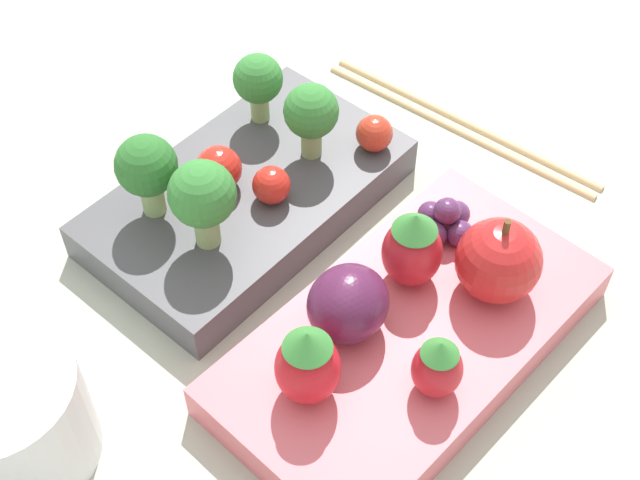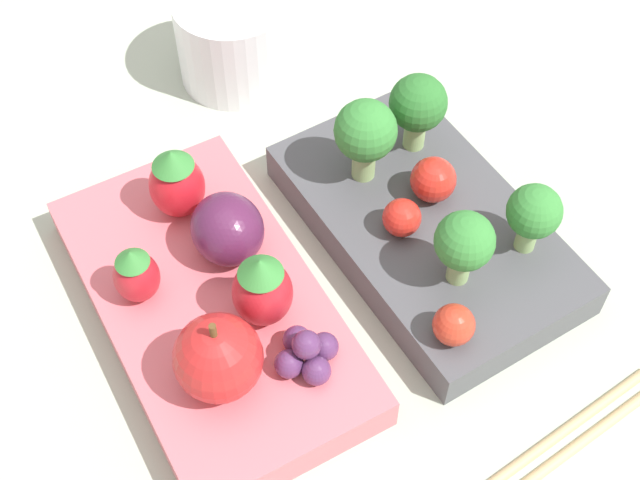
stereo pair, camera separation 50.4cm
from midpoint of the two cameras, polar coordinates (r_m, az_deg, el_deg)
name	(u,v)px [view 2 (the right image)]	position (r m, az deg, el deg)	size (l,w,h in m)	color
ground_plane	(318,270)	(0.47, 20.40, -21.17)	(4.00, 4.00, 0.00)	#ADB7A3
bento_box_savoury	(426,227)	(0.49, 27.84, -17.03)	(0.20, 0.12, 0.03)	#4C4C51
bento_box_fruit	(208,301)	(0.43, 13.04, -25.41)	(0.22, 0.12, 0.02)	#DB6670
broccoli_floret_0	(464,243)	(0.45, 33.48, -20.00)	(0.03, 0.03, 0.05)	#93B770
broccoli_floret_1	(418,105)	(0.47, 27.50, -8.55)	(0.04, 0.04, 0.05)	#93B770
broccoli_floret_2	(534,213)	(0.48, 36.77, -16.65)	(0.03, 0.03, 0.05)	#93B770
broccoli_floret_3	(365,133)	(0.44, 24.66, -11.54)	(0.04, 0.04, 0.06)	#93B770
cherry_tomato_0	(431,178)	(0.47, 28.72, -13.92)	(0.03, 0.03, 0.03)	red
cherry_tomato_1	(402,218)	(0.46, 27.46, -17.56)	(0.02, 0.02, 0.02)	red
cherry_tomato_2	(454,325)	(0.46, 33.19, -25.55)	(0.02, 0.02, 0.02)	red
apple	(218,358)	(0.40, 17.64, -32.12)	(0.05, 0.05, 0.05)	red
strawberry_0	(136,274)	(0.40, 8.41, -25.25)	(0.03, 0.03, 0.04)	red
strawberry_1	(176,182)	(0.41, 10.18, -16.59)	(0.03, 0.03, 0.05)	red
strawberry_2	(262,289)	(0.41, 19.63, -25.93)	(0.03, 0.03, 0.05)	red
plum	(227,229)	(0.41, 15.15, -20.55)	(0.04, 0.04, 0.04)	#511E42
grape_cluster	(307,353)	(0.42, 23.49, -29.82)	(0.04, 0.04, 0.03)	#562D5B
drinking_cup	(233,39)	(0.50, 10.82, -1.30)	(0.08, 0.08, 0.06)	white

